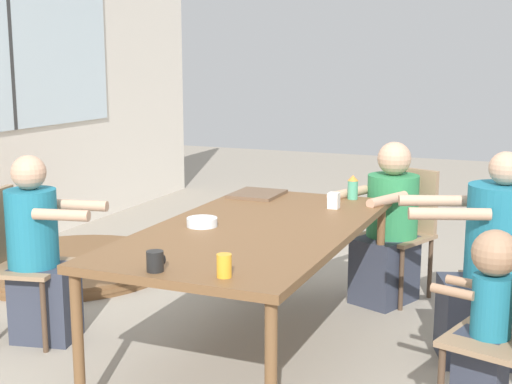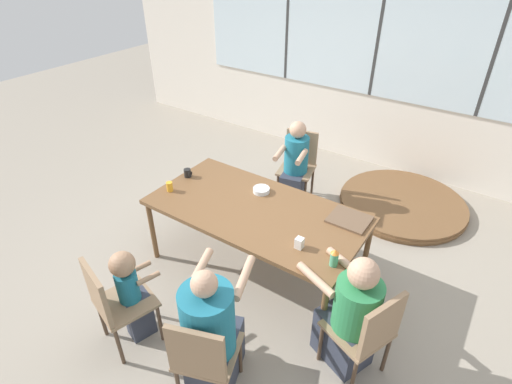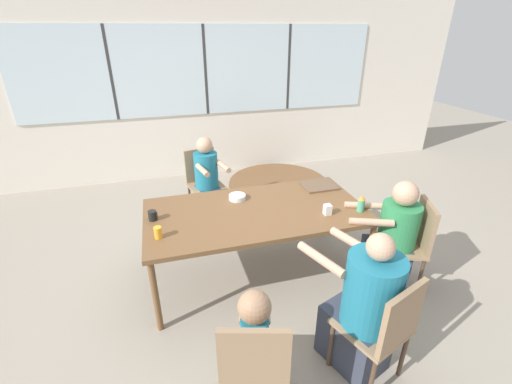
{
  "view_description": "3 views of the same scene",
  "coord_description": "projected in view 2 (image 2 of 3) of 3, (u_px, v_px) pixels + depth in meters",
  "views": [
    {
      "loc": [
        -3.32,
        -1.39,
        1.57
      ],
      "look_at": [
        0.0,
        0.0,
        0.89
      ],
      "focal_mm": 50.0,
      "sensor_mm": 36.0,
      "label": 1
    },
    {
      "loc": [
        1.65,
        -2.42,
        2.81
      ],
      "look_at": [
        0.0,
        0.0,
        0.89
      ],
      "focal_mm": 28.0,
      "sensor_mm": 36.0,
      "label": 2
    },
    {
      "loc": [
        -0.74,
        -2.59,
        2.19
      ],
      "look_at": [
        0.0,
        0.0,
        0.89
      ],
      "focal_mm": 24.0,
      "sensor_mm": 36.0,
      "label": 3
    }
  ],
  "objects": [
    {
      "name": "milk_carton_small",
      "position": [
        299.0,
        243.0,
        3.13
      ],
      "size": [
        0.06,
        0.06,
        0.09
      ],
      "color": "silver",
      "rests_on": "dining_table"
    },
    {
      "name": "bowl_white_shallow",
      "position": [
        261.0,
        190.0,
        3.82
      ],
      "size": [
        0.16,
        0.16,
        0.05
      ],
      "color": "silver",
      "rests_on": "dining_table"
    },
    {
      "name": "folded_table_stack",
      "position": [
        402.0,
        203.0,
        4.84
      ],
      "size": [
        1.49,
        1.49,
        0.09
      ],
      "color": "brown",
      "rests_on": "ground_plane"
    },
    {
      "name": "chair_for_man_blue_shirt",
      "position": [
        369.0,
        330.0,
        2.75
      ],
      "size": [
        0.52,
        0.52,
        0.85
      ],
      "rotation": [
        0.0,
        0.0,
        1.19
      ],
      "color": "#937556",
      "rests_on": "ground_plane"
    },
    {
      "name": "ground_plane",
      "position": [
        256.0,
        266.0,
        3.99
      ],
      "size": [
        16.0,
        16.0,
        0.0
      ],
      "primitive_type": "plane",
      "color": "gray"
    },
    {
      "name": "wall_back_with_windows",
      "position": [
        376.0,
        61.0,
        5.1
      ],
      "size": [
        8.4,
        0.08,
        2.8
      ],
      "color": "silver",
      "rests_on": "ground_plane"
    },
    {
      "name": "person_toddler",
      "position": [
        132.0,
        294.0,
        3.08
      ],
      "size": [
        0.25,
        0.35,
        0.88
      ],
      "rotation": [
        0.0,
        0.0,
        -0.29
      ],
      "color": "#333847",
      "rests_on": "ground_plane"
    },
    {
      "name": "coffee_mug",
      "position": [
        188.0,
        173.0,
        4.05
      ],
      "size": [
        0.08,
        0.07,
        0.09
      ],
      "color": "black",
      "rests_on": "dining_table"
    },
    {
      "name": "chair_for_man_teal_shirt",
      "position": [
        299.0,
        160.0,
        4.79
      ],
      "size": [
        0.48,
        0.48,
        0.85
      ],
      "rotation": [
        0.0,
        0.0,
        -2.93
      ],
      "color": "#937556",
      "rests_on": "ground_plane"
    },
    {
      "name": "person_woman_green_shirt",
      "position": [
        212.0,
        335.0,
        2.73
      ],
      "size": [
        0.55,
        0.73,
        1.11
      ],
      "rotation": [
        0.0,
        0.0,
        0.34
      ],
      "color": "#333847",
      "rests_on": "ground_plane"
    },
    {
      "name": "chair_for_toddler",
      "position": [
        112.0,
        300.0,
        2.98
      ],
      "size": [
        0.5,
        0.5,
        0.85
      ],
      "rotation": [
        0.0,
        0.0,
        -0.29
      ],
      "color": "#937556",
      "rests_on": "ground_plane"
    },
    {
      "name": "dining_table",
      "position": [
        256.0,
        213.0,
        3.63
      ],
      "size": [
        1.96,
        1.0,
        0.71
      ],
      "color": "brown",
      "rests_on": "ground_plane"
    },
    {
      "name": "person_man_teal_shirt",
      "position": [
        295.0,
        168.0,
        4.68
      ],
      "size": [
        0.38,
        0.56,
        1.05
      ],
      "rotation": [
        0.0,
        0.0,
        -2.93
      ],
      "color": "#333847",
      "rests_on": "ground_plane"
    },
    {
      "name": "juice_glass",
      "position": [
        170.0,
        187.0,
        3.82
      ],
      "size": [
        0.06,
        0.06,
        0.09
      ],
      "color": "gold",
      "rests_on": "dining_table"
    },
    {
      "name": "food_tray_dark",
      "position": [
        349.0,
        219.0,
        3.45
      ],
      "size": [
        0.34,
        0.29,
        0.02
      ],
      "color": "brown",
      "rests_on": "dining_table"
    },
    {
      "name": "chair_for_woman_green_shirt",
      "position": [
        203.0,
        355.0,
        2.59
      ],
      "size": [
        0.51,
        0.51,
        0.85
      ],
      "rotation": [
        0.0,
        0.0,
        0.34
      ],
      "color": "#937556",
      "rests_on": "ground_plane"
    },
    {
      "name": "person_man_blue_shirt",
      "position": [
        350.0,
        317.0,
        2.89
      ],
      "size": [
        0.67,
        0.52,
        1.04
      ],
      "rotation": [
        0.0,
        0.0,
        1.19
      ],
      "color": "#333847",
      "rests_on": "ground_plane"
    },
    {
      "name": "sippy_cup",
      "position": [
        334.0,
        257.0,
        2.95
      ],
      "size": [
        0.07,
        0.07,
        0.15
      ],
      "color": "#4CA57F",
      "rests_on": "dining_table"
    }
  ]
}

